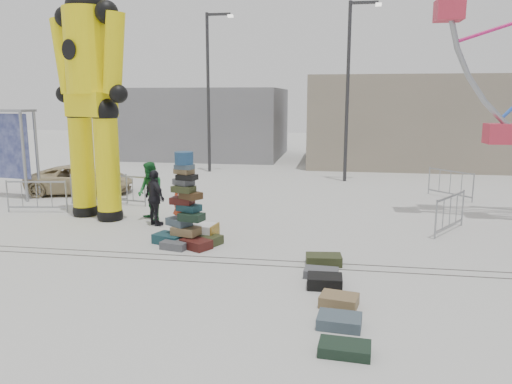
% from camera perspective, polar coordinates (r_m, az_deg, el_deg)
% --- Properties ---
extents(ground, '(90.00, 90.00, 0.00)m').
position_cam_1_polar(ground, '(11.31, -4.76, -9.08)').
color(ground, '#9E9E99').
rests_on(ground, ground).
extents(track_line_near, '(40.00, 0.04, 0.01)m').
position_cam_1_polar(track_line_near, '(11.86, -4.05, -8.10)').
color(track_line_near, '#47443F').
rests_on(track_line_near, ground).
extents(track_line_far, '(40.00, 0.04, 0.01)m').
position_cam_1_polar(track_line_far, '(12.23, -3.62, -7.51)').
color(track_line_far, '#47443F').
rests_on(track_line_far, ground).
extents(building_right, '(12.00, 8.00, 5.00)m').
position_cam_1_polar(building_right, '(30.66, 17.65, 7.75)').
color(building_right, gray).
rests_on(building_right, ground).
extents(building_left, '(10.00, 8.00, 4.40)m').
position_cam_1_polar(building_left, '(33.49, -5.70, 7.89)').
color(building_left, gray).
rests_on(building_left, ground).
extents(lamp_post_right, '(1.41, 0.25, 8.00)m').
position_cam_1_polar(lamp_post_right, '(23.33, 10.68, 12.16)').
color(lamp_post_right, '#2D2D30').
rests_on(lamp_post_right, ground).
extents(lamp_post_left, '(1.41, 0.25, 8.00)m').
position_cam_1_polar(lamp_post_left, '(26.15, -5.29, 12.12)').
color(lamp_post_left, '#2D2D30').
rests_on(lamp_post_left, ground).
extents(suitcase_tower, '(1.92, 1.58, 2.46)m').
position_cam_1_polar(suitcase_tower, '(13.28, -7.96, -3.04)').
color(suitcase_tower, '#163C44').
rests_on(suitcase_tower, ground).
extents(crash_test_dummy, '(3.09, 1.69, 7.91)m').
position_cam_1_polar(crash_test_dummy, '(16.58, -18.44, 11.38)').
color(crash_test_dummy, black).
rests_on(crash_test_dummy, ground).
extents(steamer_trunk, '(1.06, 0.71, 0.46)m').
position_cam_1_polar(steamer_trunk, '(13.70, -6.54, -4.56)').
color(steamer_trunk, silver).
rests_on(steamer_trunk, ground).
extents(row_case_0, '(0.87, 0.59, 0.23)m').
position_cam_1_polar(row_case_0, '(11.82, 7.75, -7.66)').
color(row_case_0, '#30361B').
rests_on(row_case_0, ground).
extents(row_case_1, '(0.76, 0.52, 0.18)m').
position_cam_1_polar(row_case_1, '(11.04, 7.45, -9.15)').
color(row_case_1, '#4F5156').
rests_on(row_case_1, ground).
extents(row_case_2, '(0.72, 0.55, 0.26)m').
position_cam_1_polar(row_case_2, '(10.45, 7.86, -10.09)').
color(row_case_2, black).
rests_on(row_case_2, ground).
extents(row_case_3, '(0.77, 0.63, 0.22)m').
position_cam_1_polar(row_case_3, '(9.63, 9.47, -12.13)').
color(row_case_3, olive).
rests_on(row_case_3, ground).
extents(row_case_4, '(0.79, 0.62, 0.20)m').
position_cam_1_polar(row_case_4, '(8.85, 9.51, -14.34)').
color(row_case_4, '#3F4F5B').
rests_on(row_case_4, ground).
extents(row_case_5, '(0.82, 0.54, 0.17)m').
position_cam_1_polar(row_case_5, '(8.03, 10.09, -17.21)').
color(row_case_5, black).
rests_on(row_case_5, ground).
extents(barricade_dummy_a, '(1.99, 0.39, 1.10)m').
position_cam_1_polar(barricade_dummy_a, '(18.36, -23.76, -0.47)').
color(barricade_dummy_a, gray).
rests_on(barricade_dummy_a, ground).
extents(barricade_dummy_b, '(1.98, 0.48, 1.10)m').
position_cam_1_polar(barricade_dummy_b, '(19.07, -17.49, 0.34)').
color(barricade_dummy_b, gray).
rests_on(barricade_dummy_b, ground).
extents(barricade_dummy_c, '(1.99, 0.43, 1.10)m').
position_cam_1_polar(barricade_dummy_c, '(18.67, -15.20, 0.25)').
color(barricade_dummy_c, gray).
rests_on(barricade_dummy_c, ground).
extents(barricade_wheel_front, '(1.16, 1.74, 1.10)m').
position_cam_1_polar(barricade_wheel_front, '(15.40, 21.28, -2.30)').
color(barricade_wheel_front, gray).
rests_on(barricade_wheel_front, ground).
extents(barricade_wheel_back, '(1.38, 1.58, 1.10)m').
position_cam_1_polar(barricade_wheel_back, '(20.64, 21.31, 0.86)').
color(barricade_wheel_back, gray).
rests_on(barricade_wheel_back, ground).
extents(pedestrian_red, '(0.78, 0.61, 1.87)m').
position_cam_1_polar(pedestrian_red, '(14.19, -8.15, -1.13)').
color(pedestrian_red, '#A33217').
rests_on(pedestrian_red, ground).
extents(pedestrian_green, '(1.14, 1.13, 1.86)m').
position_cam_1_polar(pedestrian_green, '(16.03, -11.97, 0.08)').
color(pedestrian_green, '#175E26').
rests_on(pedestrian_green, ground).
extents(pedestrian_black, '(1.03, 0.96, 1.70)m').
position_cam_1_polar(pedestrian_black, '(15.35, -11.48, -0.67)').
color(pedestrian_black, black).
rests_on(pedestrian_black, ground).
extents(parked_suv, '(4.45, 2.83, 1.14)m').
position_cam_1_polar(parked_suv, '(21.37, -19.42, 1.36)').
color(parked_suv, tan).
rests_on(parked_suv, ground).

